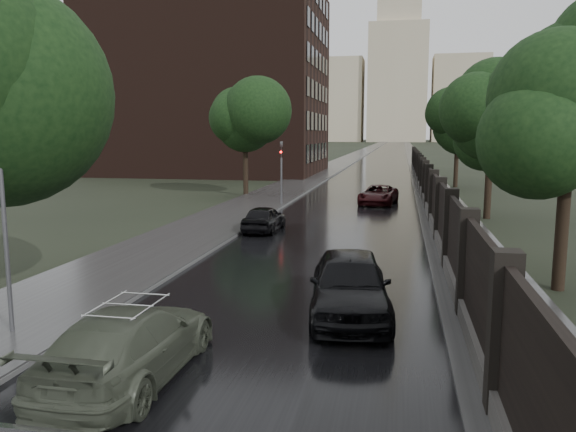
# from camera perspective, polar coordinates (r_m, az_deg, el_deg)

# --- Properties ---
(ground) EXTENTS (800.00, 800.00, 0.00)m
(ground) POSITION_cam_1_polar(r_m,az_deg,el_deg) (10.46, -6.39, -17.06)
(ground) COLOR black
(ground) RESTS_ON ground
(road) EXTENTS (8.00, 420.00, 0.02)m
(road) POSITION_cam_1_polar(r_m,az_deg,el_deg) (199.05, 10.58, 6.97)
(road) COLOR black
(road) RESTS_ON ground
(sidewalk_left) EXTENTS (4.00, 420.00, 0.16)m
(sidewalk_left) POSITION_cam_1_polar(r_m,az_deg,el_deg) (199.23, 8.85, 7.04)
(sidewalk_left) COLOR #2D2D2D
(sidewalk_left) RESTS_ON ground
(verge_right) EXTENTS (3.00, 420.00, 0.08)m
(verge_right) POSITION_cam_1_polar(r_m,az_deg,el_deg) (199.05, 12.18, 6.93)
(verge_right) COLOR #2D2D2D
(verge_right) RESTS_ON ground
(fence_right) EXTENTS (0.45, 75.72, 2.70)m
(fence_right) POSITION_cam_1_polar(r_m,az_deg,el_deg) (41.18, 13.65, 3.32)
(fence_right) COLOR #383533
(fence_right) RESTS_ON ground
(tree_left_far) EXTENTS (4.25, 4.25, 7.39)m
(tree_left_far) POSITION_cam_1_polar(r_m,az_deg,el_deg) (40.49, -4.38, 9.44)
(tree_left_far) COLOR black
(tree_left_far) RESTS_ON ground
(tree_right_a) EXTENTS (4.08, 4.08, 7.01)m
(tree_right_a) POSITION_cam_1_polar(r_m,az_deg,el_deg) (17.59, 26.73, 9.02)
(tree_right_a) COLOR black
(tree_right_a) RESTS_ON ground
(tree_right_b) EXTENTS (4.08, 4.08, 7.01)m
(tree_right_b) POSITION_cam_1_polar(r_m,az_deg,el_deg) (31.32, 19.97, 8.75)
(tree_right_b) COLOR black
(tree_right_b) RESTS_ON ground
(tree_right_c) EXTENTS (4.08, 4.08, 7.01)m
(tree_right_c) POSITION_cam_1_polar(r_m,az_deg,el_deg) (49.20, 16.87, 8.58)
(tree_right_c) COLOR black
(tree_right_c) RESTS_ON ground
(lamp_post) EXTENTS (0.25, 0.12, 5.11)m
(lamp_post) POSITION_cam_1_polar(r_m,az_deg,el_deg) (13.52, -26.88, -0.24)
(lamp_post) COLOR #59595E
(lamp_post) RESTS_ON ground
(traffic_light) EXTENTS (0.16, 0.32, 4.00)m
(traffic_light) POSITION_cam_1_polar(r_m,az_deg,el_deg) (34.80, -0.68, 4.96)
(traffic_light) COLOR #59595E
(traffic_light) RESTS_ON ground
(brick_building) EXTENTS (24.00, 18.00, 20.00)m
(brick_building) POSITION_cam_1_polar(r_m,az_deg,el_deg) (64.71, -7.78, 13.21)
(brick_building) COLOR black
(brick_building) RESTS_ON ground
(stalinist_tower) EXTENTS (92.00, 30.00, 159.00)m
(stalinist_tower) POSITION_cam_1_polar(r_m,az_deg,el_deg) (310.85, 11.10, 14.51)
(stalinist_tower) COLOR tan
(stalinist_tower) RESTS_ON ground
(volga_sedan) EXTENTS (1.95, 4.74, 1.37)m
(volga_sedan) POSITION_cam_1_polar(r_m,az_deg,el_deg) (10.90, -15.78, -12.35)
(volga_sedan) COLOR #454B3C
(volga_sedan) RESTS_ON ground
(hatchback_left) EXTENTS (1.53, 3.60, 1.21)m
(hatchback_left) POSITION_cam_1_polar(r_m,az_deg,el_deg) (25.84, -2.45, -0.24)
(hatchback_left) COLOR black
(hatchback_left) RESTS_ON ground
(car_right_near) EXTENTS (2.44, 4.93, 1.61)m
(car_right_near) POSITION_cam_1_polar(r_m,az_deg,el_deg) (13.99, 6.28, -6.90)
(car_right_near) COLOR black
(car_right_near) RESTS_ON ground
(car_right_far) EXTENTS (2.62, 4.68, 1.24)m
(car_right_far) POSITION_cam_1_polar(r_m,az_deg,el_deg) (36.12, 9.17, 2.14)
(car_right_far) COLOR black
(car_right_far) RESTS_ON ground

